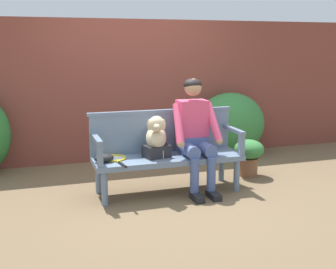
% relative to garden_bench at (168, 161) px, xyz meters
% --- Properties ---
extents(ground_plane, '(40.00, 40.00, 0.00)m').
position_rel_garden_bench_xyz_m(ground_plane, '(0.00, 0.00, -0.38)').
color(ground_plane, brown).
extents(brick_garden_fence, '(8.00, 0.30, 2.04)m').
position_rel_garden_bench_xyz_m(brick_garden_fence, '(0.00, 1.73, 0.64)').
color(brick_garden_fence, brown).
rests_on(brick_garden_fence, ground).
extents(hedge_bush_far_left, '(1.11, 0.78, 0.97)m').
position_rel_garden_bench_xyz_m(hedge_bush_far_left, '(1.42, 1.33, 0.11)').
color(hedge_bush_far_left, '#337538').
rests_on(hedge_bush_far_left, ground).
extents(garden_bench, '(1.70, 0.54, 0.43)m').
position_rel_garden_bench_xyz_m(garden_bench, '(0.00, 0.00, 0.00)').
color(garden_bench, slate).
rests_on(garden_bench, ground).
extents(bench_backrest, '(1.74, 0.06, 0.50)m').
position_rel_garden_bench_xyz_m(bench_backrest, '(0.00, 0.24, 0.31)').
color(bench_backrest, slate).
rests_on(bench_backrest, garden_bench).
extents(bench_armrest_left_end, '(0.06, 0.54, 0.28)m').
position_rel_garden_bench_xyz_m(bench_armrest_left_end, '(-0.81, -0.09, 0.26)').
color(bench_armrest_left_end, slate).
rests_on(bench_armrest_left_end, garden_bench).
extents(bench_armrest_right_end, '(0.06, 0.54, 0.28)m').
position_rel_garden_bench_xyz_m(bench_armrest_right_end, '(0.81, -0.09, 0.26)').
color(bench_armrest_right_end, slate).
rests_on(bench_armrest_right_end, garden_bench).
extents(person_seated, '(0.56, 0.67, 1.30)m').
position_rel_garden_bench_xyz_m(person_seated, '(0.32, -0.02, 0.33)').
color(person_seated, black).
rests_on(person_seated, ground).
extents(dog_on_bench, '(0.31, 0.49, 0.49)m').
position_rel_garden_bench_xyz_m(dog_on_bench, '(-0.14, -0.00, 0.30)').
color(dog_on_bench, beige).
rests_on(dog_on_bench, garden_bench).
extents(tennis_racket, '(0.33, 0.58, 0.03)m').
position_rel_garden_bench_xyz_m(tennis_racket, '(-0.62, 0.03, 0.06)').
color(tennis_racket, yellow).
rests_on(tennis_racket, garden_bench).
extents(baseball_glove, '(0.25, 0.22, 0.09)m').
position_rel_garden_bench_xyz_m(baseball_glove, '(-0.74, -0.04, 0.10)').
color(baseball_glove, black).
rests_on(baseball_glove, garden_bench).
extents(sports_bag, '(0.32, 0.26, 0.14)m').
position_rel_garden_bench_xyz_m(sports_bag, '(-0.14, -0.01, 0.13)').
color(sports_bag, '#232328').
rests_on(sports_bag, garden_bench).
extents(potted_plant, '(0.38, 0.38, 0.48)m').
position_rel_garden_bench_xyz_m(potted_plant, '(1.19, 0.28, -0.09)').
color(potted_plant, brown).
rests_on(potted_plant, ground).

